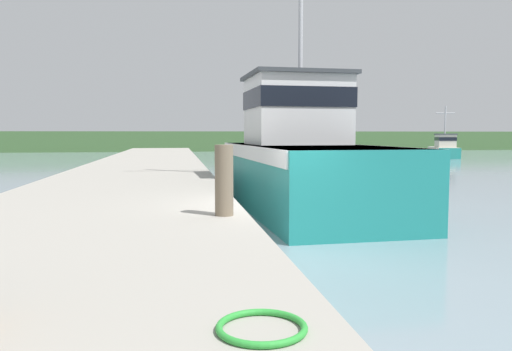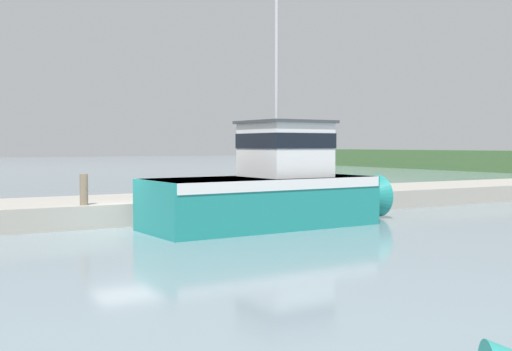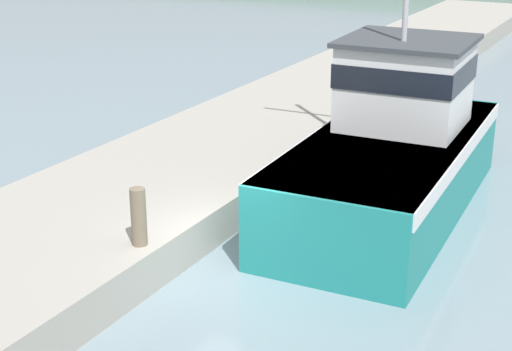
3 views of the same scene
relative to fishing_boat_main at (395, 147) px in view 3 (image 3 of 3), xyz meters
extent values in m
plane|color=gray|center=(-1.72, -5.51, -1.58)|extent=(320.00, 320.00, 0.00)
cube|color=#A39E93|center=(-5.33, -5.51, -1.12)|extent=(5.37, 80.00, 0.92)
cube|color=teal|center=(0.02, -0.55, -0.59)|extent=(4.06, 9.46, 1.98)
cone|color=teal|center=(-0.22, 4.94, -0.59)|extent=(1.95, 1.76, 1.88)
cube|color=white|center=(0.02, -0.55, 0.21)|extent=(4.13, 9.28, 0.40)
cube|color=white|center=(-0.03, 0.62, 1.48)|extent=(3.05, 2.97, 2.15)
cube|color=black|center=(-0.03, 0.62, 1.86)|extent=(3.11, 3.02, 0.60)
cube|color=#3D4247|center=(-0.03, 0.62, 2.61)|extent=(3.29, 3.20, 0.12)
cylinder|color=#756651|center=(-3.09, -6.74, -0.04)|extent=(0.32, 0.32, 1.22)
camera|label=1|loc=(-3.90, -15.24, 0.76)|focal=35.00mm
camera|label=2|loc=(21.81, -13.52, 1.68)|focal=45.00mm
camera|label=3|loc=(5.89, -18.43, 6.12)|focal=55.00mm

